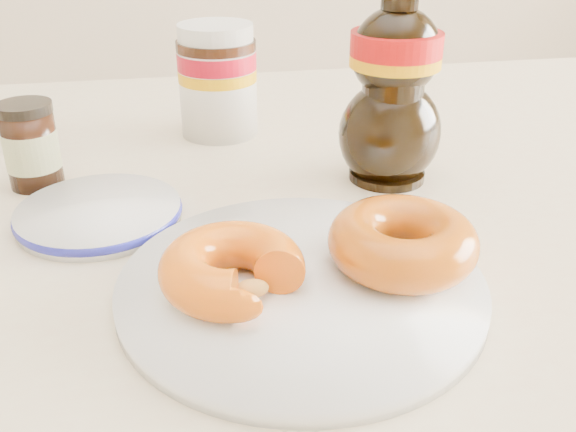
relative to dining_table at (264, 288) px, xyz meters
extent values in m
cube|color=beige|center=(0.00, 0.00, 0.06)|extent=(1.40, 0.90, 0.04)
cylinder|color=#C6B28C|center=(0.62, 0.37, -0.31)|extent=(0.06, 0.06, 0.71)
cylinder|color=white|center=(0.01, -0.13, 0.09)|extent=(0.25, 0.25, 0.01)
torus|color=white|center=(0.01, -0.13, 0.09)|extent=(0.25, 0.25, 0.01)
torus|color=#E9490D|center=(-0.04, -0.14, 0.11)|extent=(0.12, 0.12, 0.03)
torus|color=#AE450B|center=(0.08, -0.13, 0.11)|extent=(0.13, 0.13, 0.04)
cylinder|color=white|center=(-0.02, 0.20, 0.13)|extent=(0.08, 0.08, 0.10)
cylinder|color=maroon|center=(-0.02, 0.20, 0.17)|extent=(0.09, 0.09, 0.02)
cylinder|color=#D89905|center=(-0.02, 0.20, 0.15)|extent=(0.09, 0.09, 0.01)
cylinder|color=black|center=(-0.02, 0.20, 0.18)|extent=(0.09, 0.09, 0.01)
cylinder|color=white|center=(-0.02, 0.20, 0.19)|extent=(0.08, 0.08, 0.02)
cylinder|color=black|center=(-0.20, 0.09, 0.12)|extent=(0.05, 0.05, 0.07)
cylinder|color=beige|center=(-0.20, 0.09, 0.12)|extent=(0.05, 0.05, 0.04)
cylinder|color=black|center=(-0.20, 0.09, 0.16)|extent=(0.05, 0.05, 0.01)
cylinder|color=white|center=(-0.14, 0.00, 0.09)|extent=(0.14, 0.14, 0.01)
torus|color=navy|center=(-0.14, 0.00, 0.09)|extent=(0.14, 0.14, 0.01)
camera|label=1|loc=(-0.07, -0.50, 0.34)|focal=40.00mm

